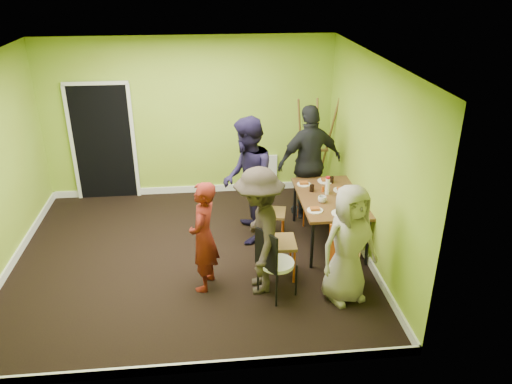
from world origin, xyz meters
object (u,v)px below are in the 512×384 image
Objects in this scene: chair_left_far at (267,207)px; chair_left_near at (272,236)px; chair_front_end at (344,252)px; easel at (315,149)px; blue_bottle at (355,199)px; person_standing at (204,237)px; person_front_end at (349,244)px; person_left_far at (248,181)px; person_back_end at (310,162)px; person_left_near at (259,232)px; orange_bottle at (323,189)px; thermos at (327,186)px; chair_back_end at (309,180)px; chair_bentwood at (273,260)px; dining_table at (330,200)px.

chair_left_near is at bearing 8.56° from chair_left_far.
easel is (0.21, 2.83, 0.36)m from chair_front_end.
blue_bottle is 2.22m from person_standing.
person_front_end is (1.75, -0.42, 0.03)m from person_standing.
person_left_far is 1.25m from person_back_end.
person_front_end is at bearing 75.18° from person_left_near.
person_left_near reaches higher than chair_front_end.
chair_left_far is 0.88m from orange_bottle.
person_standing is at bearing -163.19° from blue_bottle.
person_left_far is (-1.09, 1.44, 0.40)m from chair_front_end.
person_standing is at bearing -97.62° from person_left_near.
chair_back_end is at bearing 99.73° from thermos.
chair_left_near reaches higher than chair_back_end.
person_standing is 0.88× the size of person_left_near.
chair_front_end is 1.85m from person_left_far.
person_left_near is (-1.07, 0.12, 0.29)m from chair_front_end.
orange_bottle is at bearing 123.21° from blue_bottle.
thermos is at bearing 93.97° from chair_back_end.
chair_back_end is 2.03m from chair_front_end.
person_left_far is (-1.04, -0.58, 0.29)m from chair_back_end.
easel is (1.12, 2.91, 0.37)m from chair_bentwood.
person_left_near is (0.03, -1.32, -0.11)m from person_left_far.
thermos is at bearing 102.80° from dining_table.
easel is 1.96m from blue_bottle.
chair_bentwood is 1.63m from blue_bottle.
person_standing is (-2.12, -0.64, -0.12)m from blue_bottle.
easel is at bearing 123.83° from chair_bentwood.
easel is 1.53m from thermos.
chair_left_far is at bearing 140.62° from chair_front_end.
chair_left_near is 0.74× the size of person_standing.
chair_bentwood reaches higher than blue_bottle.
person_front_end is (0.86, -0.58, 0.16)m from chair_left_near.
person_left_far is at bearing 158.66° from blue_bottle.
chair_bentwood is at bearing -122.60° from orange_bottle.
chair_back_end reaches higher than orange_bottle.
chair_left_near is 1.35m from blue_bottle.
chair_left_near is at bearing -158.66° from blue_bottle.
person_left_near reaches higher than orange_bottle.
thermos is 0.13m from orange_bottle.
chair_bentwood is 1.76m from orange_bottle.
chair_left_far is 0.95m from thermos.
person_left_near is (-0.26, -1.27, 0.31)m from chair_left_far.
thermos is at bearing 136.26° from chair_left_near.
easel reaches higher than dining_table.
person_back_end reaches higher than blue_bottle.
blue_bottle is at bearing 119.36° from person_left_near.
person_left_far reaches higher than person_left_near.
dining_table is at bearing 134.22° from person_standing.
thermos is 3.06× the size of orange_bottle.
person_left_far is 1.14× the size of person_left_near.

